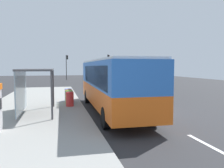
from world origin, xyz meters
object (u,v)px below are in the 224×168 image
bus_shelter (31,79)px  sedan_near (91,75)px  recycling_bin_green (69,98)px  traffic_light_far_side (67,63)px  recycling_bin_blue (68,95)px  bus (112,82)px  white_van (103,75)px  recycling_bin_red (70,99)px  recycling_bin_orange (69,96)px  traffic_light_near_side (108,63)px

bus_shelter → sedan_near: bearing=76.8°
recycling_bin_green → traffic_light_far_side: size_ratio=0.18×
sedan_near → bus_shelter: 38.14m
recycling_bin_blue → traffic_light_far_side: (1.10, 31.01, 2.77)m
recycling_bin_green → recycling_bin_blue: same height
bus → white_van: bearing=80.3°
recycling_bin_red → recycling_bin_blue: 2.10m
recycling_bin_blue → recycling_bin_red: bearing=-90.0°
recycling_bin_red → recycling_bin_green: same height
recycling_bin_blue → recycling_bin_green: bearing=-90.0°
white_van → bus_shelter: size_ratio=1.31×
recycling_bin_red → bus: bearing=-33.8°
recycling_bin_green → bus: bearing=-43.6°
recycling_bin_blue → bus_shelter: (-2.21, -3.93, 1.44)m
white_van → recycling_bin_red: 22.10m
white_van → recycling_bin_blue: 20.10m
traffic_light_far_side → recycling_bin_red: bearing=-91.9°
bus → recycling_bin_red: bus is taller
bus → bus_shelter: (-4.70, -0.16, 0.25)m
sedan_near → traffic_light_far_side: (-5.41, -2.17, 2.63)m
recycling_bin_red → recycling_bin_blue: (0.00, 2.10, 0.00)m
white_van → bus: bearing=-99.7°
bus → recycling_bin_blue: bearing=123.4°
recycling_bin_red → recycling_bin_orange: same height
white_van → traffic_light_far_side: 13.25m
traffic_light_near_side → recycling_bin_green: bearing=-107.1°
sedan_near → recycling_bin_green: bearing=-100.7°
recycling_bin_orange → traffic_light_far_side: bearing=88.0°
white_van → recycling_bin_green: (-6.40, -20.44, -0.69)m
recycling_bin_red → traffic_light_far_side: bearing=88.1°
white_van → recycling_bin_green: white_van is taller
recycling_bin_red → bus_shelter: bearing=-140.4°
sedan_near → recycling_bin_red: size_ratio=4.71×
white_van → bus_shelter: 24.54m
recycling_bin_orange → traffic_light_near_side: 32.52m
bus → traffic_light_far_side: 34.84m
traffic_light_near_side → bus_shelter: (-11.91, -34.14, -1.42)m
traffic_light_far_side → sedan_near: bearing=21.9°
recycling_bin_red → recycling_bin_blue: size_ratio=1.00×
recycling_bin_orange → bus_shelter: (-2.21, -3.23, 1.44)m
recycling_bin_orange → traffic_light_far_side: 31.85m
white_van → sedan_near: size_ratio=1.17×
recycling_bin_blue → recycling_bin_orange: bearing=-90.0°
recycling_bin_green → traffic_light_far_side: bearing=88.1°
sedan_near → recycling_bin_orange: size_ratio=4.71×
white_van → traffic_light_far_side: (-5.30, 11.97, 2.08)m
recycling_bin_blue → bus_shelter: size_ratio=0.24×
traffic_light_far_side → traffic_light_near_side: bearing=-5.3°
sedan_near → recycling_bin_blue: sedan_near is taller
bus → sedan_near: size_ratio=2.47×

